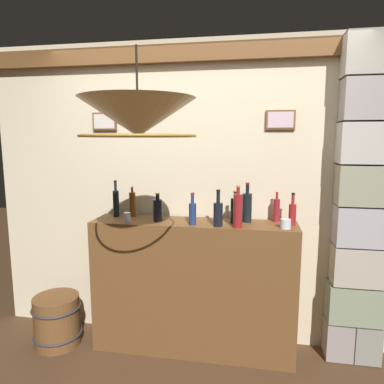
% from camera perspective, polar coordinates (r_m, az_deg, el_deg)
% --- Properties ---
extents(panelled_rear_partition, '(3.71, 0.15, 2.57)m').
position_cam_1_polar(panelled_rear_partition, '(3.01, 1.02, 1.00)').
color(panelled_rear_partition, beige).
rests_on(panelled_rear_partition, ground).
extents(stone_pillar, '(0.41, 0.28, 2.51)m').
position_cam_1_polar(stone_pillar, '(2.98, 25.76, -2.04)').
color(stone_pillar, gray).
rests_on(stone_pillar, ground).
extents(bar_shelf_unit, '(1.65, 0.36, 1.10)m').
position_cam_1_polar(bar_shelf_unit, '(2.98, 0.18, -15.24)').
color(bar_shelf_unit, brown).
rests_on(bar_shelf_unit, ground).
extents(liquor_bottle_gin, '(0.07, 0.07, 0.32)m').
position_cam_1_polar(liquor_bottle_gin, '(2.62, 7.50, -2.98)').
color(liquor_bottle_gin, maroon).
rests_on(liquor_bottle_gin, bar_shelf_unit).
extents(liquor_bottle_amaro, '(0.07, 0.07, 0.26)m').
position_cam_1_polar(liquor_bottle_amaro, '(2.77, 7.04, -2.91)').
color(liquor_bottle_amaro, black).
rests_on(liquor_bottle_amaro, bar_shelf_unit).
extents(liquor_bottle_rum, '(0.05, 0.05, 0.31)m').
position_cam_1_polar(liquor_bottle_rum, '(3.05, -12.33, -1.65)').
color(liquor_bottle_rum, black).
rests_on(liquor_bottle_rum, bar_shelf_unit).
extents(liquor_bottle_brandy, '(0.06, 0.06, 0.25)m').
position_cam_1_polar(liquor_bottle_brandy, '(2.79, 16.10, -3.38)').
color(liquor_bottle_brandy, maroon).
rests_on(liquor_bottle_brandy, bar_shelf_unit).
extents(liquor_bottle_tequila, '(0.08, 0.08, 0.32)m').
position_cam_1_polar(liquor_bottle_tequila, '(2.81, 9.00, -2.40)').
color(liquor_bottle_tequila, black).
rests_on(liquor_bottle_tequila, bar_shelf_unit).
extents(liquor_bottle_sherry, '(0.07, 0.07, 0.28)m').
position_cam_1_polar(liquor_bottle_sherry, '(2.66, 4.28, -3.46)').
color(liquor_bottle_sherry, black).
rests_on(liquor_bottle_sherry, bar_shelf_unit).
extents(liquor_bottle_vermouth, '(0.05, 0.05, 0.24)m').
position_cam_1_polar(liquor_bottle_vermouth, '(2.88, 13.65, -2.84)').
color(liquor_bottle_vermouth, maroon).
rests_on(liquor_bottle_vermouth, bar_shelf_unit).
extents(liquor_bottle_port, '(0.07, 0.07, 0.23)m').
position_cam_1_polar(liquor_bottle_port, '(2.82, -5.62, -2.90)').
color(liquor_bottle_port, black).
rests_on(liquor_bottle_port, bar_shelf_unit).
extents(liquor_bottle_mezcal, '(0.05, 0.05, 0.26)m').
position_cam_1_polar(liquor_bottle_mezcal, '(3.03, -9.72, -1.93)').
color(liquor_bottle_mezcal, brown).
rests_on(liquor_bottle_mezcal, bar_shelf_unit).
extents(liquor_bottle_whiskey, '(0.06, 0.06, 0.25)m').
position_cam_1_polar(liquor_bottle_whiskey, '(2.70, 0.09, -3.38)').
color(liquor_bottle_whiskey, navy).
rests_on(liquor_bottle_whiskey, bar_shelf_unit).
extents(glass_tumbler_rocks, '(0.06, 0.06, 0.08)m').
position_cam_1_polar(glass_tumbler_rocks, '(2.83, -10.58, -4.11)').
color(glass_tumbler_rocks, silver).
rests_on(glass_tumbler_rocks, bar_shelf_unit).
extents(glass_tumbler_highball, '(0.08, 0.08, 0.07)m').
position_cam_1_polar(glass_tumbler_highball, '(2.69, 15.07, -5.03)').
color(glass_tumbler_highball, silver).
rests_on(glass_tumbler_highball, bar_shelf_unit).
extents(pendant_lamp, '(0.63, 0.63, 0.48)m').
position_cam_1_polar(pendant_lamp, '(1.92, -8.86, 11.74)').
color(pendant_lamp, beige).
extents(wooden_barrel, '(0.41, 0.41, 0.43)m').
position_cam_1_polar(wooden_barrel, '(3.40, -21.20, -18.97)').
color(wooden_barrel, brown).
rests_on(wooden_barrel, ground).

